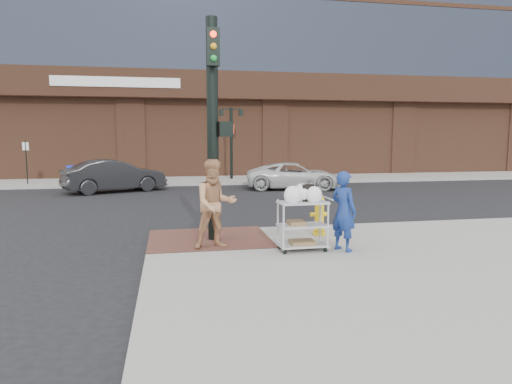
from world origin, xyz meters
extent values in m
plane|color=black|center=(0.00, 0.00, 0.00)|extent=(220.00, 220.00, 0.00)
cube|color=gray|center=(12.50, 32.00, 0.07)|extent=(65.00, 36.00, 0.15)
cube|color=#503125|center=(-0.60, 0.90, 0.16)|extent=(2.80, 2.40, 0.01)
cube|color=brown|center=(5.00, 31.00, 14.15)|extent=(42.00, 26.00, 28.00)
cylinder|color=black|center=(2.00, 16.00, 2.15)|extent=(0.16, 0.16, 4.00)
cube|color=black|center=(2.00, 16.00, 4.05)|extent=(1.20, 0.06, 0.06)
cube|color=black|center=(1.45, 16.00, 3.85)|extent=(0.22, 0.22, 0.35)
cube|color=black|center=(2.55, 16.00, 3.85)|extent=(0.22, 0.22, 0.35)
cylinder|color=black|center=(-8.50, 15.00, 1.25)|extent=(0.05, 0.05, 2.20)
cylinder|color=black|center=(-0.50, 0.80, 2.65)|extent=(0.26, 0.26, 5.00)
cube|color=black|center=(-0.20, 0.80, 2.70)|extent=(0.32, 0.28, 0.34)
cube|color=#FF260C|center=(-0.04, 0.80, 2.70)|extent=(0.02, 0.18, 0.22)
cube|color=black|center=(-0.50, 0.52, 4.45)|extent=(0.28, 0.18, 0.80)
imported|color=navy|center=(2.06, -0.74, 0.99)|extent=(0.65, 0.73, 1.68)
imported|color=#AB7750|center=(-0.54, -0.03, 1.10)|extent=(1.03, 0.87, 1.91)
imported|color=black|center=(-3.95, 12.07, 0.74)|extent=(4.77, 3.26, 1.49)
imported|color=silver|center=(4.47, 11.59, 0.64)|extent=(4.95, 3.00, 1.28)
cube|color=#A5A6AB|center=(1.22, -0.59, 1.17)|extent=(1.03, 0.59, 0.03)
cube|color=#A5A6AB|center=(1.22, -0.59, 0.69)|extent=(1.03, 0.59, 0.03)
cube|color=#A5A6AB|center=(1.22, -0.59, 0.27)|extent=(1.03, 0.59, 0.03)
cube|color=black|center=(1.33, -0.53, 1.35)|extent=(0.25, 0.16, 0.36)
cube|color=brown|center=(1.09, -0.59, 0.74)|extent=(0.34, 0.38, 0.09)
cube|color=brown|center=(1.22, -0.59, 0.33)|extent=(0.52, 0.40, 0.08)
cylinder|color=gold|center=(2.07, 0.83, 0.20)|extent=(0.32, 0.32, 0.09)
cylinder|color=gold|center=(2.07, 0.83, 0.60)|extent=(0.23, 0.23, 0.70)
sphere|color=gold|center=(2.07, 0.83, 0.98)|extent=(0.25, 0.25, 0.25)
cylinder|color=gold|center=(2.07, 0.83, 0.66)|extent=(0.45, 0.10, 0.10)
cube|color=#A61317|center=(-5.96, 15.32, 0.64)|extent=(0.50, 0.47, 0.98)
cube|color=gold|center=(-5.03, 15.39, 0.71)|extent=(0.51, 0.47, 1.12)
cube|color=#1927A7|center=(-6.50, 15.53, 0.59)|extent=(0.45, 0.42, 0.89)
camera|label=1|loc=(-1.50, -9.61, 2.53)|focal=32.00mm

